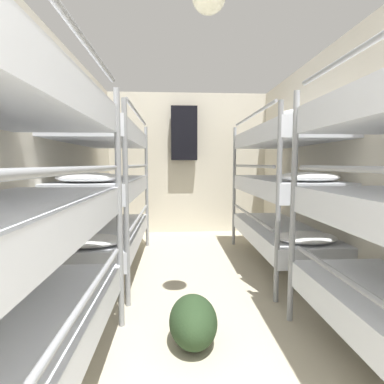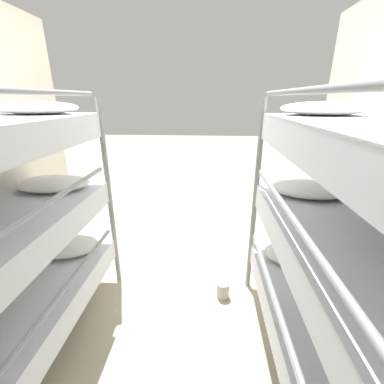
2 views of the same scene
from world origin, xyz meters
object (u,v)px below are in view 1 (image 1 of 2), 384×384
(bunk_stack_left_far, at_px, (107,186))
(duffel_bag, at_px, (193,321))
(bunk_stack_right_far, at_px, (282,185))
(hanging_coat, at_px, (184,133))

(bunk_stack_left_far, relative_size, duffel_bag, 4.18)
(bunk_stack_right_far, xyz_separation_m, hanging_coat, (-1.07, 1.74, 0.76))
(bunk_stack_left_far, bearing_deg, hanging_coat, 61.99)
(bunk_stack_left_far, height_order, duffel_bag, bunk_stack_left_far)
(duffel_bag, bearing_deg, bunk_stack_right_far, 52.69)
(bunk_stack_left_far, bearing_deg, duffel_bag, -59.32)
(bunk_stack_left_far, relative_size, bunk_stack_right_far, 1.00)
(bunk_stack_left_far, xyz_separation_m, bunk_stack_right_far, (1.99, 0.00, 0.00))
(bunk_stack_right_far, height_order, hanging_coat, hanging_coat)
(bunk_stack_right_far, distance_m, duffel_bag, 2.01)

